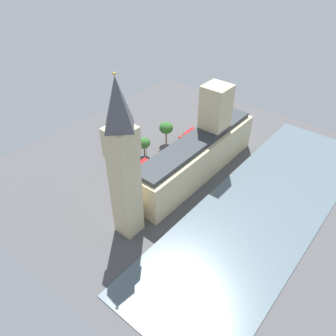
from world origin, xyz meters
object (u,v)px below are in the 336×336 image
object	(u,v)px
double_decker_bus_under_trees	(138,170)
plane_tree_kerbside	(166,128)
double_decker_bus_leading	(188,137)
parliament_building	(199,151)
clock_tower	(123,161)
plane_tree_midblock	(144,143)
pedestrian_trailing	(180,160)
street_lamp_slot_10	(138,150)
car_yellow_cab_by_river_gate	(164,153)
pedestrian_far_end	(182,157)
street_lamp_opposite_hall	(146,146)
car_white_near_tower	(160,164)
pedestrian_corner	(195,147)

from	to	relation	value
double_decker_bus_under_trees	plane_tree_kerbside	distance (m)	25.34
double_decker_bus_leading	plane_tree_kerbside	distance (m)	10.59
parliament_building	clock_tower	size ratio (longest dim) A/B	1.18
clock_tower	plane_tree_midblock	world-z (taller)	clock_tower
double_decker_bus_under_trees	pedestrian_trailing	distance (m)	18.63
plane_tree_midblock	street_lamp_slot_10	distance (m)	3.92
car_yellow_cab_by_river_gate	double_decker_bus_under_trees	xyz separation A→B (m)	(-1.21, 16.72, 1.75)
parliament_building	car_yellow_cab_by_river_gate	xyz separation A→B (m)	(17.16, 0.00, -8.26)
double_decker_bus_under_trees	car_yellow_cab_by_river_gate	bearing A→B (deg)	93.36
double_decker_bus_under_trees	parliament_building	bearing A→B (deg)	45.57
pedestrian_far_end	car_yellow_cab_by_river_gate	bearing A→B (deg)	117.96
clock_tower	pedestrian_trailing	bearing A→B (deg)	-75.51
clock_tower	double_decker_bus_under_trees	world-z (taller)	clock_tower
street_lamp_opposite_hall	street_lamp_slot_10	distance (m)	4.56
double_decker_bus_leading	street_lamp_slot_10	bearing A→B (deg)	-111.83
plane_tree_kerbside	street_lamp_opposite_hall	bearing A→B (deg)	85.73
parliament_building	double_decker_bus_under_trees	distance (m)	24.01
parliament_building	double_decker_bus_leading	world-z (taller)	parliament_building
car_yellow_cab_by_river_gate	plane_tree_midblock	xyz separation A→B (m)	(6.01, 5.43, 5.03)
car_white_near_tower	clock_tower	bearing A→B (deg)	-68.12
pedestrian_far_end	plane_tree_kerbside	size ratio (longest dim) A/B	0.17
clock_tower	pedestrian_corner	xyz separation A→B (m)	(10.80, -50.01, -25.66)
car_yellow_cab_by_river_gate	double_decker_bus_under_trees	size ratio (longest dim) A/B	0.44
car_white_near_tower	double_decker_bus_under_trees	size ratio (longest dim) A/B	0.41
pedestrian_far_end	street_lamp_slot_10	size ratio (longest dim) A/B	0.28
parliament_building	street_lamp_slot_10	distance (m)	25.36
pedestrian_corner	plane_tree_kerbside	world-z (taller)	plane_tree_kerbside
plane_tree_midblock	plane_tree_kerbside	bearing A→B (deg)	-94.50
clock_tower	pedestrian_trailing	size ratio (longest dim) A/B	31.33
pedestrian_far_end	plane_tree_midblock	world-z (taller)	plane_tree_midblock
double_decker_bus_under_trees	plane_tree_kerbside	size ratio (longest dim) A/B	1.05
parliament_building	double_decker_bus_leading	bearing A→B (deg)	-42.00
pedestrian_corner	street_lamp_slot_10	bearing A→B (deg)	-175.74
street_lamp_opposite_hall	pedestrian_far_end	bearing A→B (deg)	-152.70
plane_tree_kerbside	street_lamp_opposite_hall	xyz separation A→B (m)	(0.88, 11.80, -3.56)
plane_tree_midblock	street_lamp_opposite_hall	world-z (taller)	plane_tree_midblock
double_decker_bus_leading	car_yellow_cab_by_river_gate	size ratio (longest dim) A/B	2.29
parliament_building	car_white_near_tower	distance (m)	17.39
plane_tree_kerbside	street_lamp_slot_10	size ratio (longest dim) A/B	1.66
double_decker_bus_leading	pedestrian_far_end	xyz separation A→B (m)	(-5.65, 11.44, -1.87)
clock_tower	double_decker_bus_leading	distance (m)	59.57
parliament_building	car_yellow_cab_by_river_gate	size ratio (longest dim) A/B	12.99
plane_tree_kerbside	street_lamp_slot_10	distance (m)	16.70
clock_tower	pedestrian_corner	distance (m)	57.23
plane_tree_kerbside	pedestrian_corner	bearing A→B (deg)	-160.41
pedestrian_trailing	pedestrian_far_end	bearing A→B (deg)	-66.43
pedestrian_far_end	street_lamp_opposite_hall	distance (m)	15.31
double_decker_bus_leading	plane_tree_midblock	world-z (taller)	plane_tree_midblock
double_decker_bus_leading	pedestrian_corner	bearing A→B (deg)	-25.12
pedestrian_trailing	pedestrian_corner	xyz separation A→B (m)	(0.74, -11.11, -0.04)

